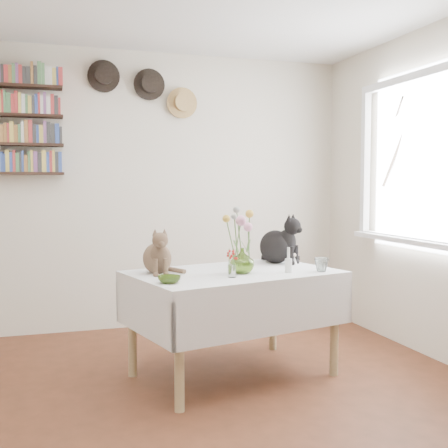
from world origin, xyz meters
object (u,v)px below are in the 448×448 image
object	(u,v)px
tabby_cat	(157,250)
bookshelf_unit	(0,119)
black_cat	(275,238)
dining_table	(234,297)
flower_vase	(242,261)

from	to	relation	value
tabby_cat	bookshelf_unit	size ratio (longest dim) A/B	0.31
tabby_cat	black_cat	size ratio (longest dim) A/B	0.82
dining_table	bookshelf_unit	world-z (taller)	bookshelf_unit
dining_table	flower_vase	world-z (taller)	flower_vase
dining_table	black_cat	world-z (taller)	black_cat
black_cat	bookshelf_unit	bearing A→B (deg)	108.66
tabby_cat	flower_vase	distance (m)	0.57
bookshelf_unit	dining_table	bearing A→B (deg)	-42.94
bookshelf_unit	tabby_cat	bearing A→B (deg)	-52.62
black_cat	bookshelf_unit	world-z (taller)	bookshelf_unit
bookshelf_unit	flower_vase	bearing A→B (deg)	-44.31
dining_table	bookshelf_unit	size ratio (longest dim) A/B	1.51
tabby_cat	black_cat	world-z (taller)	black_cat
tabby_cat	flower_vase	bearing A→B (deg)	-17.73
tabby_cat	flower_vase	xyz separation A→B (m)	(0.53, -0.17, -0.07)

